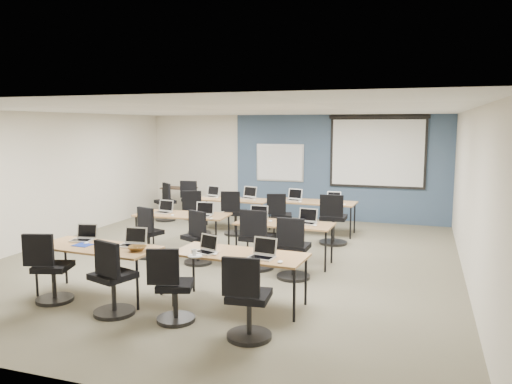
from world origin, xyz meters
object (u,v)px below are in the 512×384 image
(training_table_mid_left, at_px, (182,216))
(utility_table, at_px, (179,191))
(task_chair_9, at_px, (234,217))
(spare_chair_a, at_px, (192,203))
(training_table_front_left, at_px, (98,249))
(laptop_0, at_px, (84,236))
(task_chair_3, at_px, (247,305))
(task_chair_5, at_px, (198,242))
(task_chair_11, at_px, (333,223))
(training_table_back_right, at_px, (315,203))
(laptop_9, at_px, (249,195))
(training_table_back_left, at_px, (233,201))
(laptop_11, at_px, (333,200))
(task_chair_8, at_px, (197,216))
(task_chair_0, at_px, (50,274))
(projector_screen, at_px, (378,148))
(task_chair_2, at_px, (172,292))
(laptop_10, at_px, (294,198))
(laptop_5, at_px, (203,213))
(laptop_3, at_px, (263,253))
(laptop_4, at_px, (164,210))
(task_chair_6, at_px, (256,244))
(spare_chair_b, at_px, (166,205))
(laptop_2, at_px, (206,248))
(training_table_front_right, at_px, (240,257))
(laptop_1, at_px, (133,241))
(laptop_8, at_px, (212,194))
(laptop_7, at_px, (307,220))
(task_chair_10, at_px, (280,220))
(whiteboard, at_px, (280,163))
(laptop_6, at_px, (257,216))

(training_table_mid_left, height_order, utility_table, utility_table)
(task_chair_9, height_order, spare_chair_a, spare_chair_a)
(training_table_front_left, bearing_deg, laptop_0, 153.94)
(task_chair_3, height_order, task_chair_5, task_chair_3)
(task_chair_11, bearing_deg, spare_chair_a, 156.82)
(training_table_back_right, distance_m, laptop_9, 1.58)
(training_table_back_left, relative_size, laptop_11, 5.67)
(laptop_0, height_order, task_chair_5, task_chair_5)
(task_chair_8, bearing_deg, laptop_11, -2.93)
(task_chair_0, distance_m, task_chair_3, 3.00)
(projector_screen, height_order, utility_table, projector_screen)
(task_chair_5, bearing_deg, task_chair_2, -47.09)
(task_chair_0, relative_size, task_chair_9, 0.99)
(training_table_front_left, distance_m, laptop_10, 5.35)
(task_chair_8, bearing_deg, laptop_5, -82.37)
(task_chair_3, bearing_deg, laptop_9, 103.55)
(laptop_0, relative_size, task_chair_3, 0.31)
(laptop_3, height_order, laptop_4, laptop_3)
(task_chair_6, bearing_deg, spare_chair_b, 138.45)
(projector_screen, distance_m, laptop_11, 2.13)
(task_chair_9, relative_size, spare_chair_b, 1.01)
(spare_chair_b, bearing_deg, laptop_2, -16.09)
(task_chair_11, distance_m, spare_chair_b, 4.63)
(training_table_front_right, bearing_deg, task_chair_5, 133.75)
(laptop_0, relative_size, task_chair_0, 0.31)
(laptop_4, distance_m, task_chair_6, 2.32)
(training_table_back_right, distance_m, task_chair_3, 5.84)
(training_table_back_left, bearing_deg, laptop_0, -95.55)
(task_chair_0, bearing_deg, laptop_4, 73.00)
(training_table_mid_left, xyz_separation_m, task_chair_11, (2.68, 1.46, -0.25))
(task_chair_0, height_order, laptop_4, task_chair_0)
(task_chair_9, distance_m, utility_table, 3.02)
(laptop_1, relative_size, laptop_8, 0.99)
(laptop_0, distance_m, laptop_9, 4.94)
(task_chair_3, bearing_deg, task_chair_11, 82.84)
(laptop_2, bearing_deg, task_chair_5, 138.67)
(task_chair_6, relative_size, laptop_7, 3.11)
(laptop_2, bearing_deg, task_chair_10, 112.00)
(training_table_back_right, xyz_separation_m, laptop_8, (-2.49, -0.07, 0.11))
(laptop_4, relative_size, laptop_7, 0.94)
(task_chair_0, height_order, task_chair_11, task_chair_11)
(laptop_4, bearing_deg, whiteboard, 78.74)
(training_table_front_right, bearing_deg, laptop_11, 88.38)
(laptop_6, xyz_separation_m, laptop_11, (0.95, 2.50, -0.00))
(laptop_2, bearing_deg, laptop_8, 132.72)
(laptop_3, relative_size, task_chair_9, 0.33)
(training_table_back_left, distance_m, laptop_4, 2.22)
(laptop_5, height_order, spare_chair_a, spare_chair_a)
(task_chair_3, distance_m, laptop_11, 5.84)
(task_chair_2, distance_m, spare_chair_a, 6.88)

